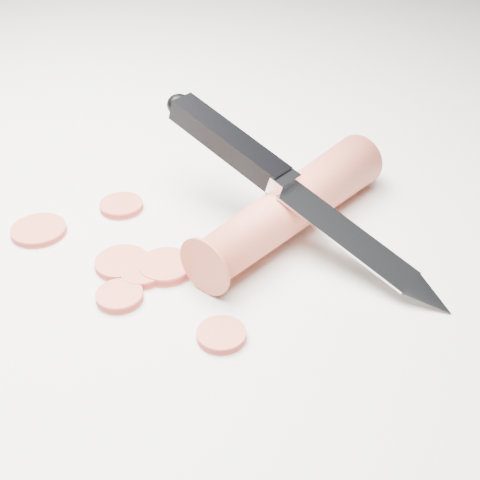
% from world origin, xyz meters
% --- Properties ---
extents(ground, '(2.40, 2.40, 0.00)m').
position_xyz_m(ground, '(0.00, 0.00, 0.00)').
color(ground, silver).
rests_on(ground, ground).
extents(carrot, '(0.09, 0.19, 0.04)m').
position_xyz_m(carrot, '(0.08, 0.04, 0.02)').
color(carrot, '#E4573E').
rests_on(carrot, ground).
extents(carrot_slice_0, '(0.04, 0.04, 0.01)m').
position_xyz_m(carrot_slice_0, '(-0.09, -0.04, 0.00)').
color(carrot_slice_0, '#CF5338').
rests_on(carrot_slice_0, ground).
extents(carrot_slice_1, '(0.04, 0.04, 0.01)m').
position_xyz_m(carrot_slice_1, '(0.02, -0.04, 0.00)').
color(carrot_slice_1, '#CF5338').
rests_on(carrot_slice_1, ground).
extents(carrot_slice_2, '(0.04, 0.04, 0.01)m').
position_xyz_m(carrot_slice_2, '(-0.01, -0.05, 0.00)').
color(carrot_slice_2, '#CF5338').
rests_on(carrot_slice_2, ground).
extents(carrot_slice_3, '(0.03, 0.03, 0.01)m').
position_xyz_m(carrot_slice_3, '(0.08, -0.08, 0.00)').
color(carrot_slice_3, '#CF5338').
rests_on(carrot_slice_3, ground).
extents(carrot_slice_4, '(0.03, 0.03, 0.01)m').
position_xyz_m(carrot_slice_4, '(0.00, -0.08, 0.00)').
color(carrot_slice_4, '#CF5338').
rests_on(carrot_slice_4, ground).
extents(carrot_slice_5, '(0.03, 0.03, 0.01)m').
position_xyz_m(carrot_slice_5, '(-0.05, 0.02, 0.00)').
color(carrot_slice_5, '#CF5338').
rests_on(carrot_slice_5, ground).
extents(carrot_slice_6, '(0.03, 0.03, 0.01)m').
position_xyz_m(carrot_slice_6, '(0.01, -0.05, 0.00)').
color(carrot_slice_6, '#CF5338').
rests_on(carrot_slice_6, ground).
extents(carrot_slice_7, '(0.03, 0.03, 0.01)m').
position_xyz_m(carrot_slice_7, '(0.01, -0.04, 0.00)').
color(carrot_slice_7, '#CF5338').
rests_on(carrot_slice_7, ground).
extents(kitchen_knife, '(0.25, 0.10, 0.09)m').
position_xyz_m(kitchen_knife, '(0.09, 0.03, 0.04)').
color(kitchen_knife, silver).
rests_on(kitchen_knife, ground).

